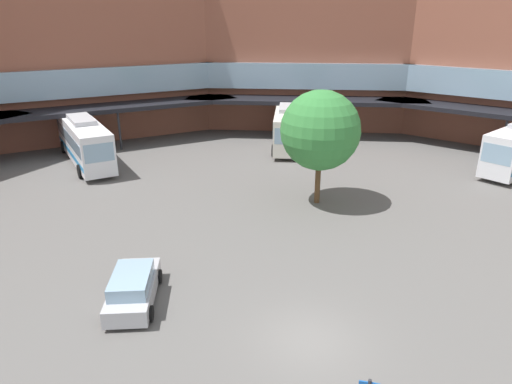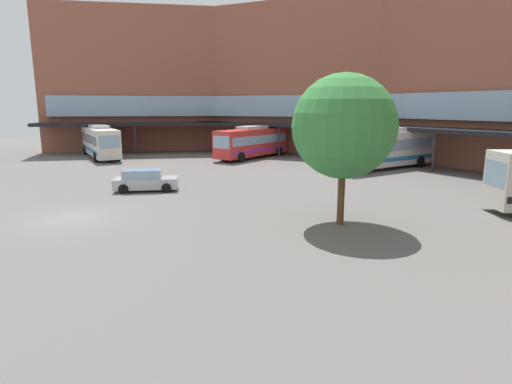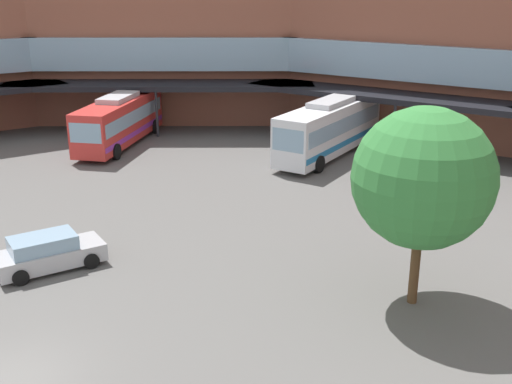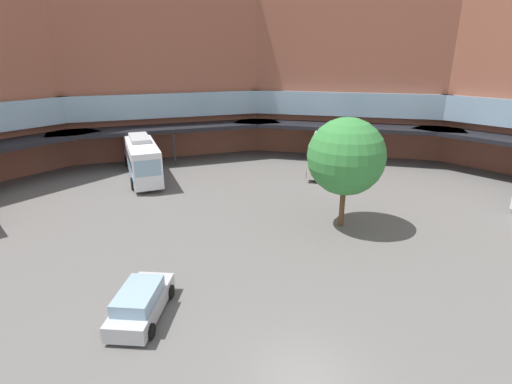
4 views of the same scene
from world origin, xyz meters
The scene contains 6 objects.
ground_plane centered at (0.00, 0.00, 0.00)m, with size 125.30×125.30×0.00m, color #605E5B.
station_building centered at (0.00, 21.24, 8.84)m, with size 83.38×51.31×18.59m.
bus_0 centered at (6.72, 27.83, 1.95)m, with size 5.36×11.21×3.86m.
bus_2 centered at (-11.64, 26.16, 1.98)m, with size 6.11×12.22×3.91m.
parked_car centered at (-6.78, 4.00, 0.74)m, with size 2.47×4.60×1.53m.
plaza_tree centered at (4.85, 13.46, 4.95)m, with size 5.15×5.15×7.54m.
Camera 4 is at (-2.28, -11.25, 11.40)m, focal length 27.48 mm.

